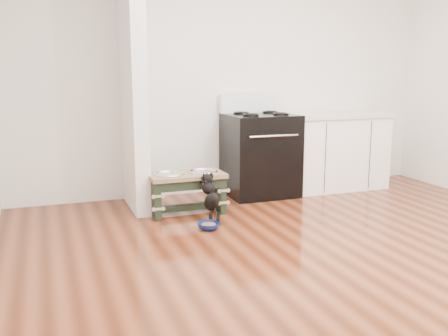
% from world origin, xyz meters
% --- Properties ---
extents(ground, '(5.00, 5.00, 0.00)m').
position_xyz_m(ground, '(0.00, 0.00, 0.00)').
color(ground, '#441B0C').
rests_on(ground, ground).
extents(room_shell, '(5.00, 5.00, 5.00)m').
position_xyz_m(room_shell, '(0.00, 0.00, 1.62)').
color(room_shell, silver).
rests_on(room_shell, ground).
extents(partition_wall, '(0.15, 0.80, 2.70)m').
position_xyz_m(partition_wall, '(-1.18, 2.10, 1.35)').
color(partition_wall, silver).
rests_on(partition_wall, ground).
extents(oven_range, '(0.76, 0.69, 1.14)m').
position_xyz_m(oven_range, '(0.25, 2.16, 0.48)').
color(oven_range, black).
rests_on(oven_range, ground).
extents(cabinet_run, '(1.24, 0.64, 0.91)m').
position_xyz_m(cabinet_run, '(1.23, 2.18, 0.45)').
color(cabinet_run, white).
rests_on(cabinet_run, ground).
extents(dog_feeder, '(0.74, 0.40, 0.42)m').
position_xyz_m(dog_feeder, '(-0.75, 1.70, 0.29)').
color(dog_feeder, black).
rests_on(dog_feeder, ground).
extents(puppy, '(0.13, 0.38, 0.45)m').
position_xyz_m(puppy, '(-0.62, 1.35, 0.25)').
color(puppy, black).
rests_on(puppy, ground).
extents(floor_bowl, '(0.25, 0.25, 0.06)m').
position_xyz_m(floor_bowl, '(-0.71, 1.14, 0.03)').
color(floor_bowl, navy).
rests_on(floor_bowl, ground).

